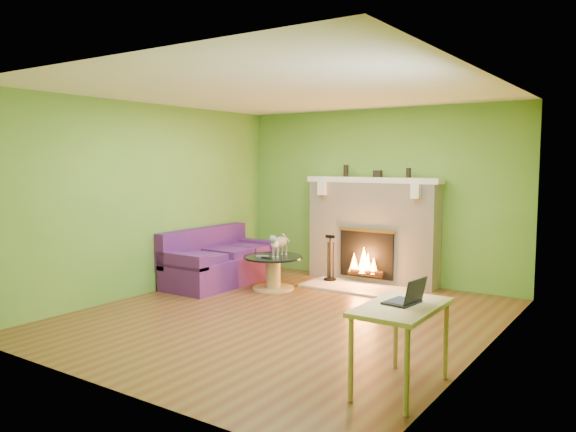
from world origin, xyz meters
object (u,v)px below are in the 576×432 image
coffee_table (273,270)px  cat (280,245)px  sofa (219,262)px  desk (401,315)px

coffee_table → cat: (0.08, 0.05, 0.37)m
sofa → coffee_table: 0.92m
sofa → cat: sofa is taller
sofa → desk: sofa is taller
sofa → desk: bearing=-29.6°
cat → coffee_table: bearing=-156.0°
cat → desk: bearing=-47.7°
desk → cat: bearing=140.3°
sofa → coffee_table: (0.91, 0.13, -0.04)m
coffee_table → desk: size_ratio=0.90×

